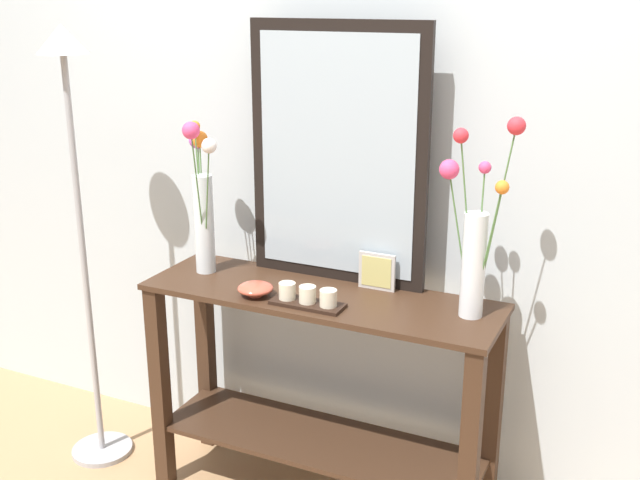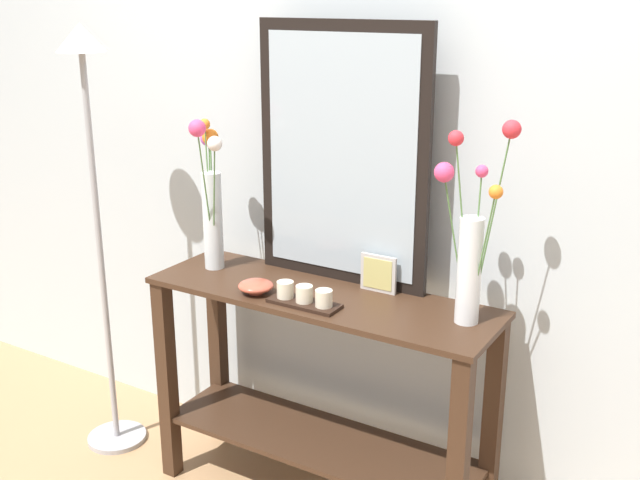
% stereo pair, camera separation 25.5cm
% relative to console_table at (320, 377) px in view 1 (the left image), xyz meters
% --- Properties ---
extents(wall_back, '(6.40, 0.08, 2.70)m').
position_rel_console_table_xyz_m(wall_back, '(0.00, 0.31, 0.85)').
color(wall_back, '#B2BCC1').
rests_on(wall_back, ground).
extents(console_table, '(1.23, 0.38, 0.82)m').
position_rel_console_table_xyz_m(console_table, '(0.00, 0.00, 0.00)').
color(console_table, '#382316').
rests_on(console_table, ground).
extents(mirror_leaning, '(0.64, 0.03, 0.89)m').
position_rel_console_table_xyz_m(mirror_leaning, '(-0.01, 0.16, 0.76)').
color(mirror_leaning, black).
rests_on(mirror_leaning, console_table).
extents(tall_vase_left, '(0.20, 0.23, 0.57)m').
position_rel_console_table_xyz_m(tall_vase_left, '(-0.47, 0.02, 0.59)').
color(tall_vase_left, silver).
rests_on(tall_vase_left, console_table).
extents(vase_right, '(0.24, 0.12, 0.63)m').
position_rel_console_table_xyz_m(vase_right, '(0.51, 0.03, 0.57)').
color(vase_right, silver).
rests_on(vase_right, console_table).
extents(candle_tray, '(0.24, 0.09, 0.07)m').
position_rel_console_table_xyz_m(candle_tray, '(0.01, -0.11, 0.34)').
color(candle_tray, black).
rests_on(candle_tray, console_table).
extents(picture_frame_small, '(0.13, 0.01, 0.13)m').
position_rel_console_table_xyz_m(picture_frame_small, '(0.16, 0.12, 0.38)').
color(picture_frame_small, '#B7B2AD').
rests_on(picture_frame_small, console_table).
extents(decorative_bowl, '(0.12, 0.12, 0.05)m').
position_rel_console_table_xyz_m(decorative_bowl, '(-0.19, -0.11, 0.34)').
color(decorative_bowl, '#B24C38').
rests_on(decorative_bowl, console_table).
extents(floor_lamp, '(0.24, 0.24, 1.68)m').
position_rel_console_table_xyz_m(floor_lamp, '(-0.94, -0.10, 0.64)').
color(floor_lamp, '#9E9EA3').
rests_on(floor_lamp, ground).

